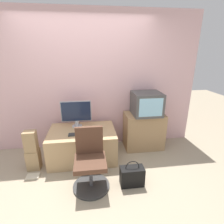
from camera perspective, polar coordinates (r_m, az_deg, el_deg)
ground_plane at (r=2.78m, az=-7.54°, el=-23.51°), size 12.00×12.00×0.00m
wall_back at (r=3.42m, az=-8.74°, el=9.33°), size 4.40×0.05×2.60m
desk at (r=3.29m, az=-9.50°, el=-10.27°), size 1.17×0.80×0.54m
side_stand at (r=3.60m, az=10.26°, el=-6.00°), size 0.76×0.46×0.72m
main_monitor at (r=3.25m, az=-11.59°, el=-0.40°), size 0.55×0.19×0.49m
keyboard at (r=3.02m, az=-11.31°, el=-7.16°), size 0.29×0.12×0.01m
mouse at (r=3.04m, az=-7.67°, el=-6.67°), size 0.05×0.04×0.03m
crt_tv at (r=3.37m, az=11.25°, el=2.67°), size 0.53×0.49×0.43m
office_chair at (r=2.60m, az=-7.10°, el=-16.31°), size 0.53×0.53×0.87m
cardboard_box_lower at (r=3.29m, az=-24.21°, el=-13.94°), size 0.21×0.18×0.34m
cardboard_box_upper at (r=3.12m, az=-25.07°, el=-8.65°), size 0.19×0.16×0.34m
handbag at (r=2.74m, az=6.55°, el=-20.05°), size 0.35×0.18×0.41m
book at (r=3.19m, az=-24.44°, el=-18.58°), size 0.19×0.14×0.02m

